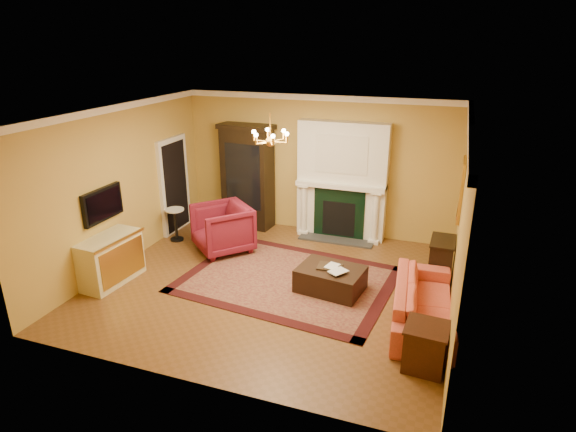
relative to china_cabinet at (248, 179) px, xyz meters
The scene contains 26 objects.
floor 3.14m from the china_cabinet, 58.19° to the right, with size 6.00×5.50×0.02m, color brown.
ceiling 3.49m from the china_cabinet, 58.19° to the right, with size 6.00×5.50×0.02m, color white.
wall_back 1.61m from the china_cabinet, ahead, with size 6.00×0.02×3.00m, color #BA9942.
wall_front 5.49m from the china_cabinet, 73.60° to the right, with size 6.00×0.02×3.00m, color #BA9942.
wall_left 2.91m from the china_cabinet, 120.47° to the right, with size 0.02×5.50×3.00m, color #BA9942.
wall_right 5.20m from the china_cabinet, 28.66° to the right, with size 0.02×5.50×3.00m, color #BA9942.
fireplace 2.15m from the china_cabinet, ahead, with size 1.90×0.70×2.50m.
crown_molding 2.84m from the china_cabinet, 44.79° to the right, with size 6.00×5.50×0.12m.
doorway 1.62m from the china_cabinet, 150.73° to the right, with size 0.08×1.05×2.10m.
tv_panel 3.40m from the china_cabinet, 114.40° to the right, with size 0.09×0.95×0.58m.
gilt_mirror 4.67m from the china_cabinet, 13.58° to the right, with size 0.06×0.76×1.05m.
chandelier 3.29m from the china_cabinet, 58.19° to the right, with size 0.63×0.55×0.53m.
oriental_rug 3.06m from the china_cabinet, 52.04° to the right, with size 3.63×2.72×0.01m, color #480F17.
china_cabinet is the anchor object (origin of this frame).
wingback_armchair 1.60m from the china_cabinet, 86.84° to the right, with size 1.03×0.97×1.06m, color maroon.
pedestal_table 1.87m from the china_cabinet, 129.45° to the right, with size 0.40×0.40×0.71m.
commode 3.62m from the china_cabinet, 109.50° to the right, with size 0.55×1.15×0.86m, color beige.
coral_sofa 5.07m from the china_cabinet, 34.25° to the right, with size 2.21×0.65×0.86m, color #E34F48.
end_table 5.87m from the china_cabinet, 42.84° to the right, with size 0.51×0.51×0.59m, color #37180F.
console_table 4.59m from the china_cabinet, 17.33° to the right, with size 0.39×0.67×0.75m, color black.
leather_ottoman 3.61m from the china_cabinet, 42.56° to the right, with size 1.08×0.79×0.40m, color black.
ottoman_tray 3.52m from the china_cabinet, 42.51° to the right, with size 0.41×0.32×0.03m, color black.
book_a 3.46m from the china_cabinet, 43.05° to the right, with size 0.20×0.02×0.26m, color gray.
book_b 3.64m from the china_cabinet, 42.84° to the right, with size 0.22×0.02×0.30m, color gray.
topiary_left 1.40m from the china_cabinet, ahead, with size 0.15×0.15×0.41m.
topiary_right 2.91m from the china_cabinet, ahead, with size 0.16×0.16×0.42m.
Camera 1 is at (2.79, -7.04, 4.11)m, focal length 30.00 mm.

